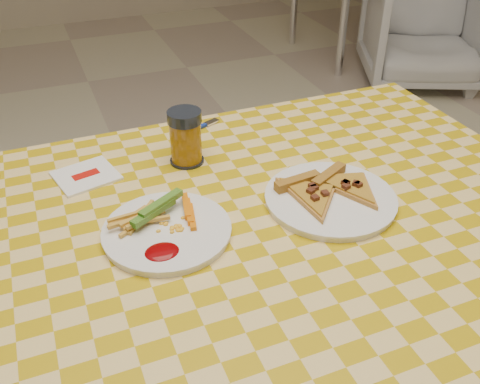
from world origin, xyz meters
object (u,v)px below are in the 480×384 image
Objects in this scene: plate_left at (167,232)px; plate_right at (330,200)px; bg_chair at (425,27)px; table at (246,251)px; drink_glass at (186,138)px.

plate_right is (0.32, -0.02, 0.00)m from plate_left.
bg_chair is at bearing 41.48° from plate_left.
plate_left is 0.32× the size of bg_chair.
plate_right is at bearing -3.69° from plate_left.
bg_chair is (1.80, 1.89, -0.41)m from plate_right.
plate_right is 2.65m from bg_chair.
table is at bearing -5.10° from plate_left.
plate_left is 2.86m from bg_chair.
table is 0.17m from plate_left.
plate_left is at bearing -114.25° from bg_chair.
drink_glass reaches higher than plate_right.
table reaches higher than bg_chair.
plate_right is at bearing -109.26° from bg_chair.
plate_left is 0.26m from drink_glass.
table is 1.82× the size of bg_chair.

